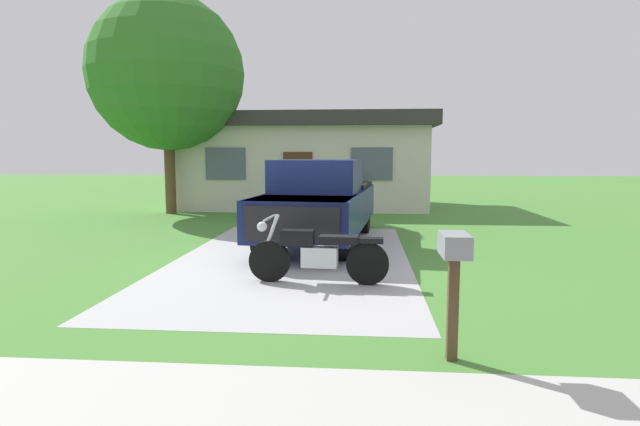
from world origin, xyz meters
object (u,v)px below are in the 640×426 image
(motorcycle, at_px, (317,253))
(neighbor_house, at_px, (306,160))
(mailbox, at_px, (454,262))
(shade_tree, at_px, (167,73))
(pickup_truck, at_px, (321,201))

(motorcycle, distance_m, neighbor_house, 12.31)
(mailbox, bearing_deg, motorcycle, 118.58)
(mailbox, bearing_deg, shade_tree, 121.60)
(motorcycle, relative_size, pickup_truck, 0.38)
(pickup_truck, bearing_deg, motorcycle, -86.17)
(motorcycle, bearing_deg, pickup_truck, 93.83)
(motorcycle, distance_m, pickup_truck, 3.78)
(mailbox, bearing_deg, neighbor_house, 101.66)
(motorcycle, relative_size, shade_tree, 0.30)
(motorcycle, bearing_deg, mailbox, -61.42)
(pickup_truck, distance_m, neighbor_house, 8.55)
(neighbor_house, bearing_deg, pickup_truck, -81.42)
(neighbor_house, bearing_deg, motorcycle, -82.87)
(mailbox, height_order, shade_tree, shade_tree)
(mailbox, relative_size, shade_tree, 0.17)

